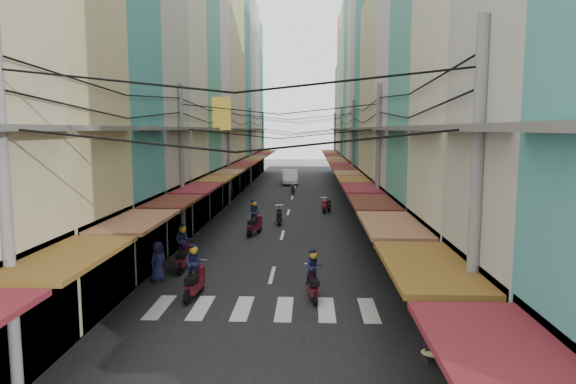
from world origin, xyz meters
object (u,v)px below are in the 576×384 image
(traffic_sign, at_px, (421,224))
(market_umbrella, at_px, (458,250))
(white_car, at_px, (290,184))
(bicycle, at_px, (441,262))

(traffic_sign, bearing_deg, market_umbrella, -88.14)
(white_car, bearing_deg, market_umbrella, -83.83)
(bicycle, bearing_deg, white_car, 24.58)
(bicycle, xyz_separation_m, market_umbrella, (-1.39, -7.18, 2.24))
(market_umbrella, bearing_deg, white_car, 99.59)
(traffic_sign, bearing_deg, bicycle, 59.20)
(white_car, bearing_deg, bicycle, -79.47)
(bicycle, height_order, traffic_sign, traffic_sign)
(white_car, bearing_deg, traffic_sign, -82.84)
(white_car, height_order, bicycle, white_car)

